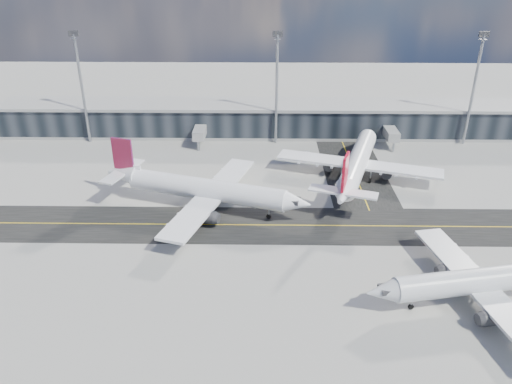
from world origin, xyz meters
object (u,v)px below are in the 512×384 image
(airliner_af, at_px, (203,189))
(service_van, at_px, (308,156))
(baggage_tug, at_px, (230,191))
(airliner_redtail, at_px, (357,163))
(airliner_near, at_px, (490,280))

(airliner_af, distance_m, service_van, 35.19)
(baggage_tug, xyz_separation_m, service_van, (17.94, 20.52, -0.12))
(service_van, bearing_deg, airliner_af, -149.48)
(baggage_tug, distance_m, service_van, 27.26)
(airliner_redtail, bearing_deg, baggage_tug, -146.22)
(airliner_af, relative_size, baggage_tug, 15.24)
(airliner_redtail, height_order, service_van, airliner_redtail)
(airliner_near, xyz_separation_m, baggage_tug, (-40.16, 34.41, -2.83))
(airliner_redtail, distance_m, baggage_tug, 29.05)
(airliner_redtail, xyz_separation_m, service_van, (-9.82, 12.69, -3.51))
(airliner_af, relative_size, service_van, 7.85)
(airliner_af, distance_m, baggage_tug, 8.46)
(airliner_redtail, relative_size, airliner_near, 1.13)
(baggage_tug, bearing_deg, airliner_redtail, 106.40)
(airliner_near, bearing_deg, airliner_redtail, 5.55)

